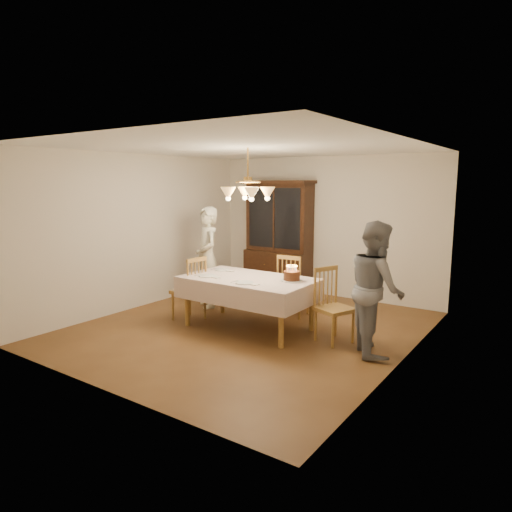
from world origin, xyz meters
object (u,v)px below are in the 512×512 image
Objects in this scene: elderly_woman at (208,257)px; china_hutch at (279,239)px; birthday_cake at (292,276)px; chair_far_side at (293,288)px; dining_table at (248,283)px.

china_hutch is at bearing 111.16° from elderly_woman.
elderly_woman reaches higher than birthday_cake.
birthday_cake is at bearing -54.19° from china_hutch.
chair_far_side is 3.33× the size of birthday_cake.
elderly_woman is (-1.27, 0.58, 0.18)m from dining_table.
birthday_cake is (1.51, -2.09, -0.22)m from china_hutch.
chair_far_side reaches higher than birthday_cake.
dining_table is 0.67m from birthday_cake.
elderly_woman is 5.73× the size of birthday_cake.
elderly_woman is (-0.39, -1.67, -0.18)m from china_hutch.
elderly_woman is (-1.48, -0.36, 0.42)m from chair_far_side.
dining_table is at bearing -102.74° from chair_far_side.
dining_table is 1.90× the size of chair_far_side.
birthday_cake is at bearing 14.85° from dining_table.
dining_table is at bearing -165.15° from birthday_cake.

